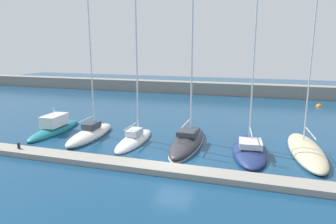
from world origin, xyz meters
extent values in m
plane|color=navy|center=(0.00, 0.00, 0.00)|extent=(120.00, 120.00, 0.00)
cube|color=gray|center=(0.00, -1.56, 0.19)|extent=(32.07, 1.44, 0.38)
cube|color=gray|center=(0.00, 31.36, 0.95)|extent=(108.00, 2.57, 1.90)
ellipsoid|color=#19707F|center=(-12.51, 4.14, 0.13)|extent=(2.23, 7.48, 0.92)
cube|color=silver|center=(-12.51, 4.13, 1.09)|extent=(1.58, 2.64, 1.00)
cube|color=black|center=(-12.57, 5.22, 1.24)|extent=(1.32, 0.71, 0.56)
cylinder|color=silver|center=(-12.51, 4.13, 1.91)|extent=(0.08, 0.08, 0.65)
ellipsoid|color=silver|center=(-8.47, 3.51, 0.26)|extent=(2.12, 7.00, 1.00)
cylinder|color=silver|center=(-8.50, 4.27, 7.23)|extent=(0.11, 0.11, 12.95)
cylinder|color=silver|center=(-8.44, 2.91, 1.73)|extent=(0.17, 2.32, 0.08)
cube|color=#333842|center=(-8.48, 3.79, 1.00)|extent=(1.11, 1.66, 0.49)
ellipsoid|color=white|center=(-4.39, 3.49, 0.09)|extent=(1.89, 6.48, 0.94)
ellipsoid|color=black|center=(-4.39, 3.49, 0.02)|extent=(1.90, 6.55, 0.12)
cylinder|color=silver|center=(-4.41, 4.39, 6.82)|extent=(0.12, 0.12, 12.52)
cylinder|color=silver|center=(-4.37, 2.76, 1.49)|extent=(0.15, 2.48, 0.09)
cube|color=silver|center=(-4.39, 3.56, 0.81)|extent=(1.01, 1.59, 0.49)
ellipsoid|color=#2D2D33|center=(-0.06, 4.05, 0.25)|extent=(2.22, 8.17, 1.15)
ellipsoid|color=silver|center=(-0.06, 4.05, 0.02)|extent=(2.24, 8.25, 0.12)
cylinder|color=silver|center=(-0.08, 5.18, 8.21)|extent=(0.14, 0.14, 14.78)
cylinder|color=silver|center=(-0.04, 3.35, 1.92)|extent=(0.16, 2.70, 0.10)
cube|color=#333842|center=(-0.06, 4.25, 1.00)|extent=(1.52, 2.06, 0.36)
ellipsoid|color=navy|center=(4.69, 3.81, 0.15)|extent=(3.14, 7.83, 1.00)
cylinder|color=silver|center=(4.59, 4.78, 7.98)|extent=(0.11, 0.11, 14.65)
cylinder|color=silver|center=(4.76, 3.05, 1.70)|extent=(0.35, 2.74, 0.08)
cube|color=silver|center=(4.75, 3.16, 0.86)|extent=(1.74, 1.99, 0.41)
ellipsoid|color=beige|center=(8.61, 4.65, 0.22)|extent=(2.84, 8.82, 1.04)
cylinder|color=silver|center=(8.52, 5.78, 7.16)|extent=(0.10, 0.10, 12.84)
cylinder|color=silver|center=(8.67, 3.78, 1.79)|extent=(0.31, 3.12, 0.07)
sphere|color=orange|center=(12.43, 24.60, 0.00)|extent=(0.78, 0.78, 0.78)
cylinder|color=black|center=(-11.22, -1.56, 0.60)|extent=(0.20, 0.20, 0.44)
camera|label=1|loc=(5.37, -18.25, 7.55)|focal=32.48mm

